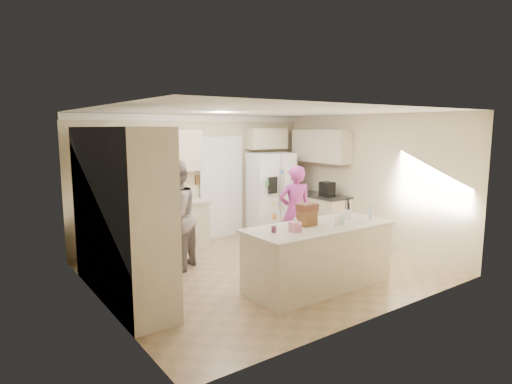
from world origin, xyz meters
TOP-DOWN VIEW (x-y plane):
  - floor at (0.00, 0.00)m, footprint 5.20×4.60m
  - ceiling at (0.00, 0.00)m, footprint 5.20×4.60m
  - wall_back at (0.00, 2.31)m, footprint 5.20×0.02m
  - wall_front at (0.00, -2.31)m, footprint 5.20×0.02m
  - wall_left at (-2.61, 0.00)m, footprint 0.02×4.60m
  - wall_right at (2.61, 0.00)m, footprint 0.02×4.60m
  - crown_back at (0.00, 2.26)m, footprint 5.20×0.08m
  - pantry_bank at (-2.30, 0.20)m, footprint 0.60×2.60m
  - back_base_cab at (-1.15, 2.00)m, footprint 2.20×0.60m
  - back_countertop at (-1.15, 1.99)m, footprint 2.24×0.63m
  - back_upper_cab at (-1.15, 2.12)m, footprint 2.20×0.35m
  - doorway_opening at (0.55, 2.28)m, footprint 0.90×0.06m
  - doorway_casing at (0.55, 2.24)m, footprint 1.02×0.03m
  - wall_frame_upper at (0.02, 2.27)m, footprint 0.15×0.02m
  - wall_frame_lower at (0.02, 2.27)m, footprint 0.15×0.02m
  - refrigerator at (1.55, 1.83)m, footprint 0.99×0.82m
  - fridge_seam at (1.55, 1.47)m, footprint 0.02×0.02m
  - fridge_dispenser at (1.33, 1.46)m, footprint 0.22×0.03m
  - fridge_handle_l at (1.50, 1.46)m, footprint 0.02×0.02m
  - fridge_handle_r at (1.60, 1.46)m, footprint 0.02×0.02m
  - over_fridge_cab at (1.65, 2.12)m, footprint 0.95×0.35m
  - right_base_cab at (2.30, 1.00)m, footprint 0.60×1.20m
  - right_countertop at (2.29, 1.00)m, footprint 0.63×1.24m
  - right_upper_cab at (2.43, 1.20)m, footprint 0.35×1.50m
  - coffee_maker at (2.25, 0.80)m, footprint 0.22×0.28m
  - island_base at (0.20, -1.10)m, footprint 2.20×0.90m
  - island_top at (0.20, -1.10)m, footprint 2.28×0.96m
  - utensil_crock at (0.85, -1.05)m, footprint 0.13×0.13m
  - tissue_box at (-0.35, -1.20)m, footprint 0.13×0.13m
  - tissue_plume at (-0.35, -1.20)m, footprint 0.08×0.08m
  - dollhouse_body at (0.05, -1.00)m, footprint 0.26×0.18m
  - dollhouse_roof at (0.05, -1.00)m, footprint 0.28×0.20m
  - jam_jar at (-0.60, -1.05)m, footprint 0.07×0.07m
  - greeting_card_a at (0.35, -1.30)m, footprint 0.12×0.06m
  - greeting_card_b at (0.50, -1.25)m, footprint 0.12×0.05m
  - water_bottle at (1.15, -1.25)m, footprint 0.07×0.07m
  - shaker_salt at (1.02, -0.88)m, footprint 0.05×0.05m
  - shaker_pepper at (1.09, -0.88)m, footprint 0.05×0.05m
  - teen_boy at (-1.21, 0.79)m, footprint 1.13×1.10m
  - teen_girl at (0.92, 0.27)m, footprint 0.71×0.59m
  - fridge_magnets at (1.55, 1.46)m, footprint 0.76×0.02m

SIDE VIEW (x-z plane):
  - floor at x=0.00m, z-range -0.02..0.00m
  - back_base_cab at x=-1.15m, z-range 0.00..0.88m
  - right_base_cab at x=2.30m, z-range 0.00..0.88m
  - island_base at x=0.20m, z-range 0.00..0.88m
  - teen_girl at x=0.92m, z-range 0.00..1.67m
  - back_countertop at x=-1.15m, z-range 0.88..0.92m
  - refrigerator at x=1.55m, z-range 0.00..1.80m
  - fridge_seam at x=1.55m, z-range 0.01..1.79m
  - right_countertop at x=2.29m, z-range 0.88..0.92m
  - island_top at x=0.20m, z-range 0.88..0.93m
  - fridge_magnets at x=1.55m, z-range 0.18..1.62m
  - teen_boy at x=-1.21m, z-range 0.00..1.83m
  - jam_jar at x=-0.60m, z-range 0.93..1.02m
  - shaker_salt at x=1.02m, z-range 0.93..1.02m
  - shaker_pepper at x=1.09m, z-range 0.93..1.02m
  - tissue_box at x=-0.35m, z-range 0.93..1.07m
  - utensil_crock at x=0.85m, z-range 0.93..1.07m
  - greeting_card_a at x=0.35m, z-range 0.93..1.08m
  - greeting_card_b at x=0.50m, z-range 0.93..1.08m
  - dollhouse_body at x=0.05m, z-range 0.93..1.15m
  - water_bottle at x=1.15m, z-range 0.92..1.17m
  - doorway_opening at x=0.55m, z-range 0.00..2.10m
  - doorway_casing at x=0.55m, z-range -0.06..2.16m
  - fridge_handle_l at x=1.50m, z-range 0.62..1.48m
  - fridge_handle_r at x=1.60m, z-range 0.62..1.48m
  - coffee_maker at x=2.25m, z-range 0.92..1.22m
  - tissue_plume at x=-0.35m, z-range 1.06..1.15m
  - fridge_dispenser at x=1.33m, z-range 0.97..1.32m
  - pantry_bank at x=-2.30m, z-range 0.00..2.35m
  - dollhouse_roof at x=0.05m, z-range 1.15..1.25m
  - wall_frame_lower at x=0.02m, z-range 1.18..1.38m
  - wall_back at x=0.00m, z-range 0.00..2.60m
  - wall_front at x=0.00m, z-range 0.00..2.60m
  - wall_left at x=-2.61m, z-range 0.00..2.60m
  - wall_right at x=2.61m, z-range 0.00..2.60m
  - wall_frame_upper at x=0.02m, z-range 1.45..1.65m
  - back_upper_cab at x=-1.15m, z-range 1.50..2.30m
  - right_upper_cab at x=2.43m, z-range 1.60..2.30m
  - over_fridge_cab at x=1.65m, z-range 1.88..2.33m
  - crown_back at x=0.00m, z-range 2.47..2.59m
  - ceiling at x=0.00m, z-range 2.60..2.62m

